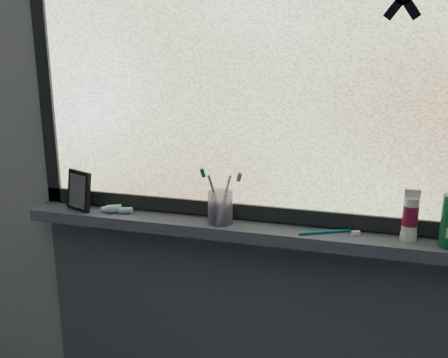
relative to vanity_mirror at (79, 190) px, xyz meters
name	(u,v)px	position (x,y,z in m)	size (l,w,h in m)	color
wall_back	(261,152)	(0.64, 0.09, 0.16)	(3.00, 0.01, 2.50)	#9EA3A8
windowsill	(255,231)	(0.64, 0.01, -0.09)	(1.62, 0.14, 0.04)	#474C5F
sill_apron	(256,356)	(0.64, 0.07, -0.60)	(1.62, 0.02, 0.98)	#474C5F
window_pane	(261,65)	(0.64, 0.06, 0.44)	(1.50, 0.01, 1.00)	silver
frame_bottom	(258,212)	(0.64, 0.06, -0.04)	(1.60, 0.03, 0.05)	black
frame_left	(45,63)	(-0.14, 0.06, 0.44)	(0.05, 0.03, 1.10)	black
vanity_mirror	(79,190)	(0.00, 0.00, 0.00)	(0.11, 0.06, 0.14)	black
toothpaste_tube	(118,209)	(0.15, 0.00, -0.06)	(0.16, 0.03, 0.03)	white
toothbrush_cup	(220,207)	(0.52, 0.00, -0.02)	(0.08, 0.08, 0.11)	#AE9ED1
toothbrush_lying	(325,231)	(0.86, 0.00, -0.06)	(0.21, 0.02, 0.01)	#0B6366
cream_tube	(411,213)	(1.11, 0.02, 0.01)	(0.05, 0.05, 0.11)	silver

